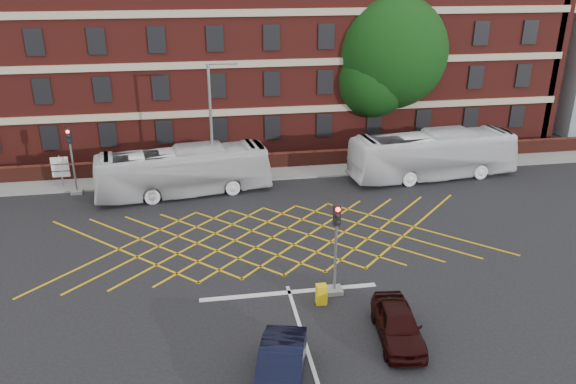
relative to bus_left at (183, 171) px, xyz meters
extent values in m
plane|color=black|center=(4.64, -9.12, -1.53)|extent=(120.00, 120.00, 0.00)
cube|color=#5E1D18|center=(4.64, 12.88, 4.47)|extent=(50.00, 12.00, 12.00)
cube|color=#B7A88C|center=(4.64, 6.80, 5.47)|extent=(50.00, 0.18, 0.50)
cube|color=black|center=(4.64, 6.82, 3.97)|extent=(1.20, 0.14, 1.80)
cube|color=#4B1C14|center=(4.64, 3.88, -0.98)|extent=(56.00, 0.50, 1.10)
cube|color=slate|center=(4.64, 2.88, -1.47)|extent=(60.00, 3.00, 0.12)
cube|color=#CC990C|center=(4.64, -7.12, -1.52)|extent=(8.22, 8.22, 0.02)
cube|color=silver|center=(4.64, -12.62, -1.52)|extent=(8.00, 0.30, 0.02)
imported|color=silver|center=(0.00, 0.00, 0.00)|extent=(11.20, 4.02, 3.05)
imported|color=white|center=(16.73, 0.25, 0.09)|extent=(11.77, 3.74, 3.22)
imported|color=black|center=(3.33, -18.55, -0.80)|extent=(2.62, 4.66, 1.45)
imported|color=black|center=(8.25, -16.62, -0.84)|extent=(2.06, 4.16, 1.36)
cylinder|color=black|center=(16.00, 8.18, 1.30)|extent=(0.90, 0.90, 5.64)
sphere|color=black|center=(16.00, 8.18, 5.88)|extent=(8.81, 8.81, 8.81)
sphere|color=black|center=(14.50, 7.38, 3.92)|extent=(5.73, 5.73, 5.73)
sphere|color=black|center=(17.50, 8.98, 4.32)|extent=(5.29, 5.29, 5.29)
cube|color=slate|center=(6.63, -12.93, -1.43)|extent=(0.70, 0.70, 0.20)
cylinder|color=gray|center=(6.63, -12.93, 0.22)|extent=(0.12, 0.12, 3.50)
cube|color=black|center=(6.63, -12.93, 2.27)|extent=(0.30, 0.25, 0.95)
sphere|color=#FF0C05|center=(6.63, -13.07, 2.59)|extent=(0.20, 0.20, 0.20)
cube|color=slate|center=(-6.83, 1.22, -1.43)|extent=(0.70, 0.70, 0.20)
cylinder|color=gray|center=(-6.83, 1.22, 0.22)|extent=(0.12, 0.12, 3.50)
cube|color=black|center=(-6.83, 1.22, 2.27)|extent=(0.30, 0.25, 0.95)
sphere|color=#FF0C05|center=(-6.83, 1.08, 2.59)|extent=(0.20, 0.20, 0.20)
cube|color=slate|center=(1.89, 0.29, -1.43)|extent=(1.00, 1.00, 0.20)
cylinder|color=gray|center=(1.89, 0.29, 2.53)|extent=(0.18, 0.18, 8.12)
cylinder|color=gray|center=(2.59, 0.29, 6.59)|extent=(1.60, 0.12, 0.12)
cube|color=gray|center=(3.39, 0.29, 6.54)|extent=(0.50, 0.20, 0.12)
cylinder|color=gray|center=(-7.90, 2.40, -0.43)|extent=(0.10, 0.10, 2.20)
cube|color=silver|center=(-7.90, 2.32, 0.37)|extent=(1.10, 0.06, 0.45)
cube|color=silver|center=(-7.90, 2.32, -0.13)|extent=(1.10, 0.06, 0.40)
cube|color=silver|center=(-7.90, 2.32, -0.58)|extent=(1.10, 0.06, 0.35)
cube|color=yellow|center=(5.86, -13.70, -1.07)|extent=(0.45, 0.40, 0.90)
camera|label=1|loc=(1.02, -33.88, 12.13)|focal=35.00mm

